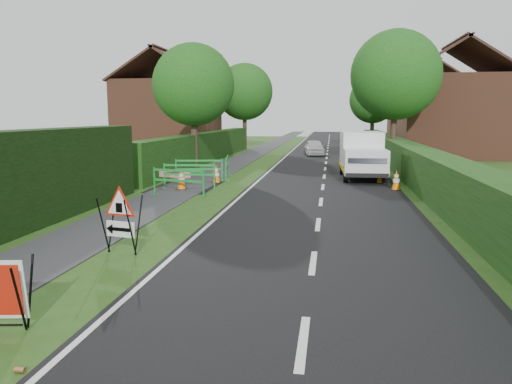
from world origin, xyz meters
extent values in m
plane|color=#284A15|center=(0.00, 0.00, 0.00)|extent=(120.00, 120.00, 0.00)
cube|color=black|center=(2.50, 35.00, 0.00)|extent=(6.00, 90.00, 0.02)
cube|color=#2D2D30|center=(-3.00, 35.00, 0.01)|extent=(2.00, 90.00, 0.02)
cube|color=#14380F|center=(-5.00, 22.00, 0.00)|extent=(1.00, 24.00, 1.80)
cube|color=#14380F|center=(6.50, 16.00, 0.00)|extent=(1.20, 50.00, 1.50)
cube|color=brown|center=(-10.00, 30.00, 2.75)|extent=(7.00, 7.00, 5.50)
cube|color=#331E19|center=(-11.75, 30.00, 6.59)|extent=(4.00, 7.40, 2.58)
cube|color=#331E19|center=(-8.25, 30.00, 6.59)|extent=(4.00, 7.40, 2.58)
cube|color=#331E19|center=(-10.00, 30.00, 7.69)|extent=(0.25, 7.40, 0.18)
cube|color=brown|center=(11.00, 28.00, 2.75)|extent=(7.00, 7.00, 5.50)
cube|color=#331E19|center=(9.25, 28.00, 6.59)|extent=(4.00, 7.40, 2.58)
cube|color=#331E19|center=(12.75, 28.00, 6.59)|extent=(4.00, 7.40, 2.58)
cube|color=#331E19|center=(11.00, 28.00, 7.69)|extent=(0.25, 7.40, 0.18)
cube|color=brown|center=(12.00, 42.00, 2.75)|extent=(7.00, 7.00, 5.50)
cube|color=#331E19|center=(10.25, 42.00, 6.59)|extent=(4.00, 7.40, 2.58)
cube|color=#331E19|center=(13.75, 42.00, 6.59)|extent=(4.00, 7.40, 2.58)
cube|color=#331E19|center=(12.00, 42.00, 7.69)|extent=(0.25, 7.40, 0.18)
cylinder|color=#2D2116|center=(-4.60, 18.00, 1.31)|extent=(0.36, 0.36, 2.62)
sphere|color=#144412|center=(-4.60, 18.00, 4.50)|extent=(4.40, 4.40, 4.40)
cylinder|color=#2D2116|center=(6.40, 22.00, 1.49)|extent=(0.36, 0.36, 2.97)
sphere|color=#144412|center=(6.40, 22.00, 5.18)|extent=(5.20, 5.20, 5.20)
cylinder|color=#2D2116|center=(-4.60, 34.00, 1.40)|extent=(0.36, 0.36, 2.80)
sphere|color=#144412|center=(-4.60, 34.00, 4.84)|extent=(4.80, 4.80, 4.80)
cylinder|color=#2D2116|center=(6.40, 38.00, 1.22)|extent=(0.36, 0.36, 2.45)
sphere|color=#144412|center=(6.40, 38.00, 4.23)|extent=(4.20, 4.20, 4.20)
cylinder|color=black|center=(-1.17, -2.83, 0.50)|extent=(0.09, 0.34, 0.96)
cylinder|color=black|center=(-1.23, -2.49, 0.50)|extent=(0.09, 0.34, 0.96)
cylinder|color=black|center=(-1.82, 0.97, 0.63)|extent=(0.11, 0.37, 1.21)
cylinder|color=black|center=(-1.76, 1.27, 0.63)|extent=(0.11, 0.37, 1.21)
cylinder|color=black|center=(-1.18, 0.84, 0.63)|extent=(0.11, 0.37, 1.21)
cylinder|color=black|center=(-1.12, 1.14, 0.63)|extent=(0.11, 0.37, 1.21)
cube|color=white|center=(-1.47, 1.03, 0.54)|extent=(0.66, 0.16, 0.33)
cube|color=black|center=(-1.47, 1.02, 0.54)|extent=(0.47, 0.11, 0.08)
cone|color=black|center=(-1.73, 1.07, 0.54)|extent=(0.19, 0.22, 0.20)
cube|color=black|center=(-1.48, 1.01, 1.00)|extent=(0.15, 0.04, 0.20)
cube|color=silver|center=(4.17, 15.39, 1.24)|extent=(1.89, 2.96, 1.73)
cube|color=silver|center=(4.24, 13.19, 0.91)|extent=(1.86, 1.93, 1.06)
cube|color=black|center=(4.28, 12.30, 1.17)|extent=(1.59, 0.26, 0.49)
cube|color=yellow|center=(3.29, 14.52, 0.56)|extent=(0.17, 4.44, 0.22)
cube|color=yellow|center=(5.11, 14.58, 0.56)|extent=(0.17, 4.44, 0.22)
cube|color=black|center=(4.27, 12.30, 0.43)|extent=(1.76, 0.17, 0.18)
cylinder|color=black|center=(3.44, 13.12, 0.36)|extent=(0.24, 0.73, 0.72)
cylinder|color=black|center=(5.05, 13.17, 0.36)|extent=(0.24, 0.73, 0.72)
cylinder|color=black|center=(3.34, 16.01, 0.36)|extent=(0.24, 0.73, 0.72)
cylinder|color=black|center=(4.96, 16.07, 0.36)|extent=(0.24, 0.73, 0.72)
cube|color=black|center=(5.30, 11.15, 0.02)|extent=(0.38, 0.38, 0.04)
cone|color=orange|center=(5.30, 11.15, 0.42)|extent=(0.32, 0.32, 0.75)
cylinder|color=white|center=(5.30, 11.15, 0.38)|extent=(0.25, 0.25, 0.14)
cylinder|color=white|center=(5.30, 11.15, 0.56)|extent=(0.17, 0.17, 0.10)
cube|color=black|center=(4.92, 13.13, 0.02)|extent=(0.38, 0.38, 0.04)
cone|color=orange|center=(4.92, 13.13, 0.42)|extent=(0.32, 0.32, 0.75)
cylinder|color=white|center=(4.92, 13.13, 0.38)|extent=(0.25, 0.25, 0.14)
cylinder|color=white|center=(4.92, 13.13, 0.56)|extent=(0.17, 0.17, 0.10)
cube|color=black|center=(5.13, 16.41, 0.02)|extent=(0.38, 0.38, 0.04)
cone|color=orange|center=(5.13, 16.41, 0.42)|extent=(0.32, 0.32, 0.75)
cylinder|color=white|center=(5.13, 16.41, 0.38)|extent=(0.25, 0.25, 0.14)
cylinder|color=white|center=(5.13, 16.41, 0.56)|extent=(0.17, 0.17, 0.10)
cube|color=black|center=(-2.94, 10.09, 0.02)|extent=(0.38, 0.38, 0.04)
cone|color=orange|center=(-2.94, 10.09, 0.42)|extent=(0.32, 0.32, 0.75)
cylinder|color=white|center=(-2.94, 10.09, 0.38)|extent=(0.25, 0.25, 0.14)
cylinder|color=white|center=(-2.94, 10.09, 0.56)|extent=(0.17, 0.17, 0.10)
cube|color=black|center=(-2.04, 12.15, 0.02)|extent=(0.38, 0.38, 0.04)
cone|color=orange|center=(-2.04, 12.15, 0.42)|extent=(0.32, 0.32, 0.75)
cylinder|color=white|center=(-2.04, 12.15, 0.38)|extent=(0.25, 0.25, 0.14)
cylinder|color=white|center=(-2.04, 12.15, 0.56)|extent=(0.17, 0.17, 0.10)
cube|color=#18842E|center=(-3.57, 8.81, 0.50)|extent=(0.06, 0.06, 1.00)
cube|color=#18842E|center=(-1.61, 8.40, 0.50)|extent=(0.06, 0.06, 1.00)
cube|color=#18842E|center=(-2.59, 8.60, 0.92)|extent=(1.97, 0.46, 0.08)
cube|color=#18842E|center=(-2.59, 8.60, 0.55)|extent=(1.97, 0.46, 0.08)
cube|color=#18842E|center=(-3.57, 8.81, 0.02)|extent=(0.13, 0.35, 0.04)
cube|color=#18842E|center=(-1.61, 8.40, 0.02)|extent=(0.13, 0.35, 0.04)
cube|color=#18842E|center=(-3.73, 10.40, 0.50)|extent=(0.05, 0.05, 1.00)
cube|color=#18842E|center=(-1.74, 10.59, 0.50)|extent=(0.05, 0.05, 1.00)
cube|color=#18842E|center=(-2.74, 10.50, 0.92)|extent=(2.00, 0.24, 0.08)
cube|color=#18842E|center=(-2.74, 10.50, 0.55)|extent=(2.00, 0.24, 0.08)
cube|color=#18842E|center=(-3.73, 10.40, 0.02)|extent=(0.09, 0.35, 0.04)
cube|color=#18842E|center=(-1.74, 10.59, 0.02)|extent=(0.09, 0.35, 0.04)
cube|color=#18842E|center=(-3.87, 12.33, 0.50)|extent=(0.06, 0.06, 1.00)
cube|color=#18842E|center=(-1.90, 12.71, 0.50)|extent=(0.06, 0.06, 1.00)
cube|color=#18842E|center=(-2.89, 12.52, 0.92)|extent=(1.97, 0.43, 0.08)
cube|color=#18842E|center=(-2.89, 12.52, 0.55)|extent=(1.97, 0.43, 0.08)
cube|color=#18842E|center=(-3.87, 12.33, 0.02)|extent=(0.12, 0.36, 0.04)
cube|color=#18842E|center=(-1.90, 12.71, 0.02)|extent=(0.12, 0.36, 0.04)
cube|color=#18842E|center=(-1.78, 12.95, 0.50)|extent=(0.06, 0.06, 1.00)
cube|color=#18842E|center=(-2.11, 14.93, 0.50)|extent=(0.06, 0.06, 1.00)
cube|color=#18842E|center=(-1.94, 13.94, 0.92)|extent=(0.38, 1.98, 0.08)
cube|color=#18842E|center=(-1.94, 13.94, 0.55)|extent=(0.38, 1.98, 0.08)
cube|color=#18842E|center=(-1.78, 12.95, 0.02)|extent=(0.36, 0.12, 0.04)
cube|color=#18842E|center=(-2.11, 14.93, 0.02)|extent=(0.36, 0.12, 0.04)
cube|color=red|center=(-3.57, 11.21, 0.00)|extent=(1.46, 0.42, 0.25)
cylinder|color=#BF7F4C|center=(-0.61, -3.71, 0.00)|extent=(0.12, 0.07, 0.07)
imported|color=silver|center=(1.57, 27.87, 0.56)|extent=(1.69, 3.43, 1.12)
camera|label=1|loc=(2.80, -8.49, 2.88)|focal=35.00mm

